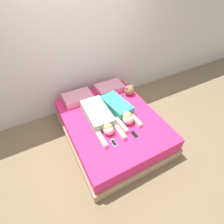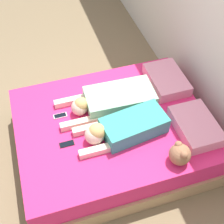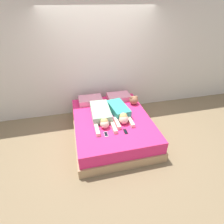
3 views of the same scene
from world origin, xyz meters
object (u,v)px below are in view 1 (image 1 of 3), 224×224
Objects in this scene: person_left at (99,116)px; cell_phone_left at (114,143)px; bed at (112,127)px; cell_phone_right at (134,134)px; person_right at (120,109)px; pillow_head_left at (78,98)px; pillow_head_right at (110,88)px; plush_toy at (129,90)px.

cell_phone_left is (-0.02, -0.56, -0.08)m from person_left.
bed is 14.22× the size of cell_phone_right.
person_right is 0.57m from cell_phone_right.
pillow_head_left and pillow_head_right have the same top height.
bed is 0.90m from pillow_head_left.
person_left is 1.13× the size of person_right.
plush_toy reaches higher than pillow_head_right.
person_left is 4.91× the size of plush_toy.
cell_phone_left is at bearing -127.34° from person_right.
pillow_head_right is 3.90× the size of cell_phone_left.
bed is at bearing -114.93° from pillow_head_right.
pillow_head_left is at bearing 95.45° from cell_phone_left.
plush_toy reaches higher than bed.
person_right reaches higher than bed.
pillow_head_right is 2.59× the size of plush_toy.
plush_toy reaches higher than pillow_head_left.
pillow_head_right is at bearing 65.07° from bed.
cell_phone_right is (-0.04, -0.56, -0.09)m from person_right.
plush_toy is (0.50, 0.96, 0.10)m from cell_phone_right.
cell_phone_right is at bearing -57.69° from person_left.
plush_toy is at bearing 47.28° from cell_phone_left.
cell_phone_right is (-0.21, -1.28, -0.06)m from pillow_head_right.
cell_phone_left is (-0.42, -0.56, -0.09)m from person_right.
plush_toy is (0.28, -0.32, 0.05)m from pillow_head_right.
bed is 0.39m from person_left.
pillow_head_right is 0.74m from person_right.
person_right is at bearing -1.20° from person_left.
person_left is (-0.22, 0.06, 0.32)m from bed.
pillow_head_right is 1.40m from cell_phone_left.
person_left is (-0.58, -0.71, 0.02)m from pillow_head_right.
pillow_head_left is (-0.36, 0.77, 0.30)m from bed.
pillow_head_right is 0.53× the size of person_left.
person_right is 4.34× the size of plush_toy.
plush_toy is at bearing 24.29° from person_left.
person_left reaches higher than cell_phone_left.
person_left is at bearing 163.81° from bed.
cell_phone_left is at bearing 178.67° from cell_phone_right.
pillow_head_right is (0.36, 0.77, 0.30)m from bed.
person_right is (0.54, -0.71, 0.03)m from pillow_head_left.
cell_phone_right is at bearing -74.15° from bed.
cell_phone_left and cell_phone_right have the same top height.
bed is 3.65× the size of pillow_head_left.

